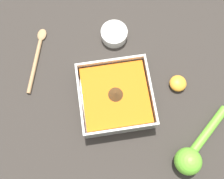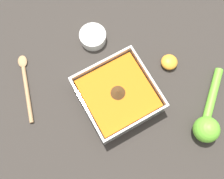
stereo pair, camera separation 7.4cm
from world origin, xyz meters
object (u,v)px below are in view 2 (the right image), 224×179
Objects in this scene: lemon_squeezer at (208,122)px; wooden_spoon at (26,84)px; spice_bowl at (93,37)px; lemon_half at (169,62)px; square_dish at (118,95)px.

lemon_squeezer reaches higher than wooden_spoon.
spice_bowl reaches higher than lemon_half.
lemon_squeezer is at bearing -136.54° from square_dish.
wooden_spoon is at bearing -83.18° from lemon_squeezer.
wooden_spoon is (0.15, 0.41, -0.01)m from lemon_half.
wooden_spoon is (-0.03, 0.25, -0.01)m from spice_bowl.
lemon_squeezer is (-0.19, -0.18, 0.00)m from square_dish.
wooden_spoon is at bearing 97.63° from spice_bowl.
lemon_squeezer is at bearing 176.95° from lemon_half.
square_dish is at bearing -87.59° from lemon_squeezer.
square_dish and lemon_squeezer have the same top height.
square_dish is 0.28m from wooden_spoon.
lemon_half is at bearing -94.57° from wooden_spoon.
lemon_half is (0.02, -0.19, -0.02)m from square_dish.
lemon_half is (0.21, -0.01, -0.02)m from lemon_squeezer.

